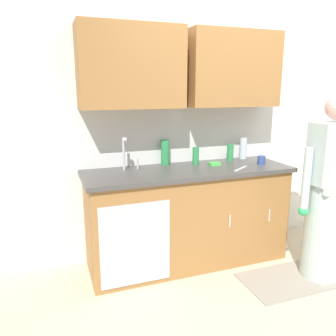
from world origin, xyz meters
The scene contains 14 objects.
ground_plane centered at (0.00, 0.00, 0.00)m, with size 9.00×9.00×0.00m, color beige.
kitchen_wall_with_uppers centered at (-0.14, 0.99, 1.48)m, with size 4.80×0.44×2.70m.
counter_cabinet centered at (-0.55, 0.70, 0.45)m, with size 1.90×0.62×0.90m.
countertop centered at (-0.55, 0.70, 0.92)m, with size 1.96×0.66×0.04m, color #474442.
sink centered at (-1.09, 0.71, 0.93)m, with size 0.50×0.36×0.35m.
person_at_sink centered at (0.48, 0.03, 0.69)m, with size 0.55×0.34×1.62m.
floor_mat centered at (0.14, 0.05, 0.01)m, with size 0.80×0.50×0.01m, color gray.
bottle_water_tall centered at (-0.70, 0.94, 1.06)m, with size 0.08×0.08×0.24m, color #2D8C4C.
bottle_cleaner_spray centered at (-0.41, 0.85, 1.03)m, with size 0.06×0.06×0.17m, color #2D8C4C.
bottle_water_short centered at (0.00, 0.89, 1.03)m, with size 0.07×0.07×0.17m, color #2D8C4C.
bottle_dish_liquid centered at (0.18, 0.93, 1.05)m, with size 0.07×0.07×0.23m, color silver.
cup_by_sink centered at (0.21, 0.63, 0.98)m, with size 0.08×0.08×0.08m, color #33478C.
knife_on_counter centered at (-0.09, 0.52, 0.94)m, with size 0.24×0.02×0.01m, color silver.
sponge centered at (-0.25, 0.74, 0.96)m, with size 0.11×0.07×0.03m, color #4CBF4C.
Camera 1 is at (-1.78, -2.12, 1.67)m, focal length 36.10 mm.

